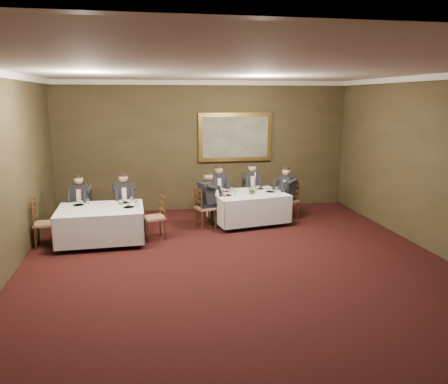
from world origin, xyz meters
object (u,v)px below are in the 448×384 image
object	(u,v)px
chair_main_endleft	(205,216)
diner_main_endright	(288,199)
chair_main_backleft	(218,205)
diner_main_backright	(251,194)
chair_main_endright	(288,208)
chair_sec_endleft	(45,233)
diner_main_backleft	(218,197)
chair_sec_endright	(155,226)
diner_main_endleft	(206,207)
diner_sec_backleft	(82,210)
chair_sec_backleft	(83,219)
chair_main_backright	(251,202)
painting	(235,137)
diner_sec_backright	(125,208)
candlestick	(255,185)
centerpiece	(252,189)
table_main	(248,205)
chair_sec_backright	(125,217)
table_second	(101,222)

from	to	relation	value
chair_main_endleft	diner_main_endright	size ratio (longest dim) A/B	0.74
chair_main_backleft	diner_main_backright	distance (m)	0.97
chair_main_endright	chair_sec_endleft	bearing A→B (deg)	80.87
diner_main_backleft	chair_sec_endright	xyz separation A→B (m)	(-1.67, -1.65, -0.23)
diner_main_endleft	chair_sec_endleft	size ratio (longest dim) A/B	1.35
diner_main_backleft	diner_main_endleft	size ratio (longest dim) A/B	1.00
diner_main_backleft	chair_main_endleft	bearing A→B (deg)	57.52
diner_sec_backleft	chair_sec_backleft	bearing A→B (deg)	-90.00
chair_main_backright	painting	bearing A→B (deg)	-64.48
diner_main_backright	chair_sec_endright	world-z (taller)	diner_main_backright
diner_sec_backright	candlestick	world-z (taller)	diner_sec_backright
diner_main_backleft	centerpiece	xyz separation A→B (m)	(0.70, -0.89, 0.37)
chair_sec_endright	chair_main_endright	bearing A→B (deg)	-87.70
diner_main_backleft	diner_sec_backright	size ratio (longest dim) A/B	1.00
diner_main_backright	chair_main_endright	bearing A→B (deg)	135.68
table_main	chair_sec_backleft	bearing A→B (deg)	179.71
chair_main_endleft	chair_main_backleft	bearing A→B (deg)	137.25
chair_sec_backright	painting	world-z (taller)	painting
table_second	chair_sec_backright	bearing A→B (deg)	64.28
table_second	chair_main_endright	xyz separation A→B (m)	(4.53, 1.09, -0.17)
chair_sec_backright	chair_sec_endleft	world-z (taller)	same
chair_main_backleft	diner_sec_backright	distance (m)	2.49
chair_main_backleft	table_main	bearing A→B (deg)	120.74
chair_sec_backleft	diner_sec_backright	distance (m)	0.99
diner_main_backleft	candlestick	xyz separation A→B (m)	(0.80, -0.74, 0.44)
table_main	centerpiece	distance (m)	0.45
table_second	chair_main_backright	distance (m)	4.18
chair_sec_backright	diner_sec_backleft	bearing A→B (deg)	-3.39
chair_main_endright	chair_sec_backright	size ratio (longest dim) A/B	1.00
chair_sec_endleft	painting	world-z (taller)	painting
table_main	chair_sec_backleft	distance (m)	3.95
diner_main_backleft	diner_main_backright	distance (m)	0.95
candlestick	painting	world-z (taller)	painting
diner_sec_backright	table_main	bearing A→B (deg)	173.31
diner_main_backleft	painting	xyz separation A→B (m)	(0.62, 0.82, 1.48)
chair_main_endright	diner_sec_backleft	xyz separation A→B (m)	(-5.04, -0.19, 0.23)
chair_main_backleft	chair_sec_endleft	bearing A→B (deg)	16.80
chair_main_backright	candlestick	world-z (taller)	candlestick
chair_sec_backright	chair_sec_endleft	distance (m)	1.87
diner_main_backleft	diner_sec_backright	distance (m)	2.47
chair_main_backright	diner_sec_backleft	bearing A→B (deg)	12.61
painting	diner_sec_backright	bearing A→B (deg)	-152.10
chair_main_endleft	centerpiece	xyz separation A→B (m)	(1.17, 0.10, 0.60)
chair_main_backright	chair_sec_endleft	distance (m)	5.24
chair_main_endright	diner_sec_backleft	world-z (taller)	diner_sec_backleft
diner_sec_backleft	painting	world-z (taller)	painting
chair_main_backright	chair_sec_backleft	xyz separation A→B (m)	(-4.25, -0.95, 0.00)
chair_main_backright	chair_main_endleft	bearing A→B (deg)	39.60
chair_sec_backleft	diner_sec_backleft	xyz separation A→B (m)	(-0.00, -0.01, 0.23)
chair_main_backleft	chair_sec_endright	size ratio (longest dim) A/B	1.00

